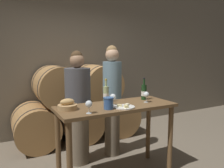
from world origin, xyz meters
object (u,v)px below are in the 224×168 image
wine_bottle_white (106,94)px  wine_glass_far_left (89,104)px  tasting_table (116,118)px  wine_glass_center (146,95)px  person_right (112,99)px  wine_bottle_red (144,92)px  blue_crock (109,103)px  bread_basket (67,105)px  cheese_plate (124,107)px  person_left (78,108)px  wine_glass_left (113,97)px

wine_bottle_white → wine_glass_far_left: size_ratio=2.22×
tasting_table → wine_glass_center: (0.42, -0.05, 0.26)m
person_right → wine_bottle_red: (0.24, -0.50, 0.16)m
blue_crock → bread_basket: bearing=155.2°
cheese_plate → bread_basket: bearing=160.6°
blue_crock → tasting_table: bearing=36.8°
wine_bottle_red → wine_glass_far_left: (-0.95, -0.31, -0.01)m
wine_bottle_red → wine_glass_center: 0.17m
wine_bottle_white → wine_glass_center: (0.47, -0.24, -0.01)m
person_right → tasting_table: bearing=-113.2°
tasting_table → wine_bottle_white: 0.34m
cheese_plate → wine_glass_center: bearing=15.3°
person_left → wine_bottle_red: 0.96m
tasting_table → wine_glass_center: 0.50m
tasting_table → wine_glass_center: size_ratio=10.56×
person_right → cheese_plate: bearing=-107.6°
tasting_table → cheese_plate: 0.23m
wine_glass_left → wine_glass_center: 0.46m
wine_bottle_white → bread_basket: (-0.56, -0.13, -0.06)m
person_right → blue_crock: (-0.44, -0.74, 0.13)m
person_left → tasting_table: bearing=-63.9°
wine_glass_far_left → wine_glass_left: (0.41, 0.23, 0.00)m
blue_crock → bread_basket: blue_crock is taller
wine_glass_center → bread_basket: bearing=174.0°
person_left → wine_glass_center: person_left is taller
wine_glass_far_left → wine_glass_left: same height
person_left → wine_glass_far_left: person_left is taller
wine_bottle_red → blue_crock: wine_bottle_red is taller
tasting_table → person_left: person_left is taller
wine_glass_center → wine_bottle_red: bearing=64.2°
person_left → person_right: size_ratio=0.95×
tasting_table → person_left: 0.67m
wine_glass_far_left → wine_glass_center: bearing=10.3°
wine_bottle_red → blue_crock: bearing=-160.3°
person_left → wine_glass_center: bearing=-42.1°
tasting_table → bread_basket: bread_basket is taller
person_left → blue_crock: person_left is taller
person_left → person_right: bearing=0.0°
tasting_table → person_left: (-0.30, 0.60, 0.03)m
cheese_plate → wine_glass_left: (-0.06, 0.18, 0.09)m
blue_crock → person_right: bearing=59.3°
wine_glass_far_left → wine_glass_center: 0.89m
wine_bottle_white → wine_bottle_red: bearing=-9.0°
wine_bottle_red → wine_glass_far_left: size_ratio=2.19×
wine_bottle_red → wine_bottle_white: (-0.55, 0.09, 0.00)m
wine_bottle_white → wine_glass_far_left: (-0.40, -0.40, -0.01)m
wine_glass_left → person_right: bearing=63.0°
bread_basket → wine_glass_left: bearing=-4.2°
bread_basket → wine_glass_far_left: (0.16, -0.27, 0.05)m
blue_crock → person_left: bearing=99.0°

